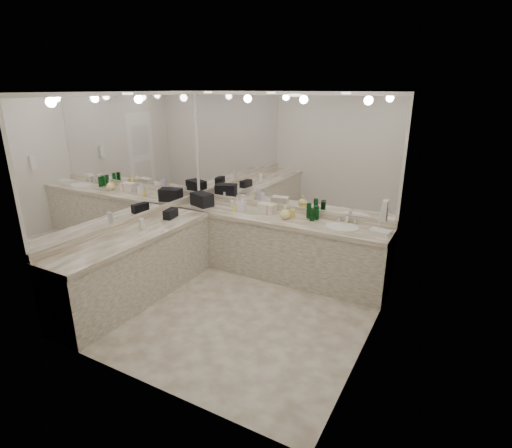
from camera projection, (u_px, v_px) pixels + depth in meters
The scene contains 34 objects.
floor at pixel (234, 311), 4.99m from camera, with size 3.20×3.20×0.00m, color beige.
ceiling at pixel (230, 92), 4.15m from camera, with size 3.20×3.20×0.00m, color white.
wall_back at pixel (287, 185), 5.81m from camera, with size 3.20×0.02×2.60m, color beige.
wall_left at pixel (130, 195), 5.29m from camera, with size 0.02×3.00×2.60m, color beige.
wall_right at pixel (373, 235), 3.84m from camera, with size 0.02×3.00×2.60m, color beige.
vanity_back_base at pixel (277, 248), 5.85m from camera, with size 3.20×0.60×0.84m, color beige.
vanity_back_top at pixel (277, 219), 5.69m from camera, with size 3.20×0.64×0.06m, color beige.
vanity_left_base at pixel (137, 268), 5.19m from camera, with size 0.60×2.40×0.84m, color beige.
vanity_left_top at pixel (134, 236), 5.04m from camera, with size 0.64×2.42×0.06m, color beige.
backsplash_back at pixel (286, 208), 5.91m from camera, with size 3.20×0.04×0.10m, color beige.
backsplash_left at pixel (134, 220), 5.40m from camera, with size 0.04×3.00×0.10m, color beige.
mirror_back at pixel (287, 152), 5.65m from camera, with size 3.12×0.01×1.55m, color white.
mirror_left at pixel (127, 159), 5.14m from camera, with size 0.01×2.92×1.55m, color white.
sink at pixel (342, 228), 5.26m from camera, with size 0.44×0.44×0.03m, color white.
faucet at pixel (347, 218), 5.41m from camera, with size 0.24×0.16×0.14m, color silver.
wall_phone at pixel (385, 211), 4.43m from camera, with size 0.06×0.10×0.24m, color white.
door at pixel (356, 279), 3.51m from camera, with size 0.02×0.82×2.10m, color white.
black_toiletry_bag at pixel (202, 199), 6.19m from camera, with size 0.35×0.22×0.20m, color black.
black_bag_spill at pixel (171, 213), 5.62m from camera, with size 0.11×0.24×0.13m, color black.
cream_cosmetic_case at pixel (267, 209), 5.82m from camera, with size 0.25×0.15×0.14m, color beige.
hand_towel at pixel (380, 232), 5.04m from camera, with size 0.25×0.17×0.04m, color white.
lotion_left at pixel (142, 224), 5.15m from camera, with size 0.07×0.07×0.15m, color white.
soap_bottle_a at pixel (238, 204), 5.93m from camera, with size 0.08×0.08×0.22m, color silver.
soap_bottle_b at pixel (242, 204), 5.92m from camera, with size 0.10×0.10×0.22m, color white.
soap_bottle_c at pixel (285, 212), 5.58m from camera, with size 0.15×0.15×0.19m, color #FFF39D.
green_bottle_0 at pixel (317, 213), 5.55m from camera, with size 0.07×0.07×0.19m, color #0C501C.
green_bottle_1 at pixel (309, 211), 5.60m from camera, with size 0.07×0.07×0.22m, color #0C501C.
green_bottle_2 at pixel (312, 214), 5.49m from camera, with size 0.07×0.07×0.18m, color #0C501C.
amenity_bottle_0 at pixel (214, 200), 6.32m from camera, with size 0.04×0.04×0.12m, color silver.
amenity_bottle_1 at pixel (260, 210), 5.89m from camera, with size 0.07×0.07×0.08m, color white.
amenity_bottle_2 at pixel (232, 203), 6.15m from camera, with size 0.06×0.06×0.10m, color white.
amenity_bottle_3 at pixel (268, 210), 5.75m from camera, with size 0.05×0.05×0.15m, color #E57F66.
amenity_bottle_4 at pixel (292, 213), 5.65m from camera, with size 0.07×0.07×0.12m, color #F2D84C.
amenity_bottle_5 at pixel (235, 208), 5.95m from camera, with size 0.06×0.06×0.09m, color #F2D84C.
Camera 1 is at (2.34, -3.70, 2.64)m, focal length 28.00 mm.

